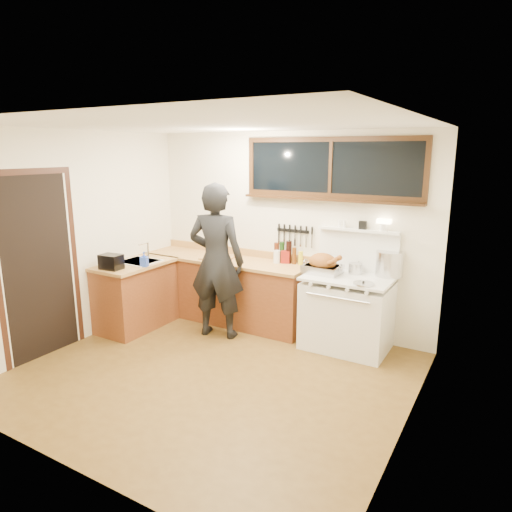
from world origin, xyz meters
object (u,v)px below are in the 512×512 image
Objects in this scene: vintage_stove at (347,311)px; roast_turkey at (323,265)px; cutting_board at (217,255)px; man at (216,261)px.

vintage_stove reaches higher than roast_turkey.
vintage_stove is 0.63m from roast_turkey.
roast_turkey is (-0.33, -0.02, 0.54)m from vintage_stove.
cutting_board is at bearing -179.25° from roast_turkey.
man is at bearing -163.28° from vintage_stove.
man reaches higher than cutting_board.
roast_turkey is at bearing 0.75° from cutting_board.
man is at bearing -56.28° from cutting_board.
man is 0.53m from cutting_board.
cutting_board is 1.54m from roast_turkey.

